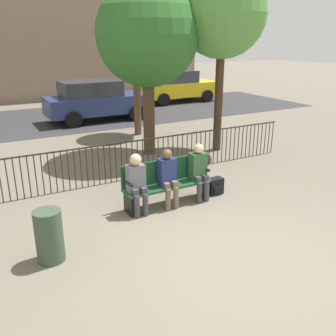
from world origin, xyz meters
TOP-DOWN VIEW (x-y plane):
  - ground_plane at (0.00, 0.00)m, footprint 80.00×80.00m
  - park_bench at (0.00, 2.33)m, footprint 1.85×0.45m
  - seated_person_0 at (-0.70, 2.20)m, footprint 0.34×0.39m
  - seated_person_1 at (-0.03, 2.20)m, footprint 0.34×0.39m
  - seated_person_2 at (0.70, 2.20)m, footprint 0.34×0.39m
  - backpack at (1.19, 2.26)m, footprint 0.33×0.24m
  - fence_railing at (-0.02, 4.00)m, footprint 9.01×0.03m
  - tree_0 at (3.22, 5.05)m, footprint 2.43×2.43m
  - tree_1 at (1.91, 7.95)m, footprint 1.80×1.80m
  - tree_2 at (1.26, 5.71)m, footprint 2.81×2.81m
  - street_surface at (0.00, 12.00)m, footprint 24.00×6.00m
  - parked_car_1 at (1.39, 10.88)m, footprint 4.20×1.94m
  - parked_car_2 at (6.59, 13.40)m, footprint 4.20×1.94m
  - trash_bin at (-2.55, 1.34)m, footprint 0.42×0.42m

SIDE VIEW (x-z plane):
  - ground_plane at x=0.00m, z-range 0.00..0.00m
  - street_surface at x=0.00m, z-range 0.00..0.01m
  - backpack at x=1.19m, z-range 0.00..0.36m
  - trash_bin at x=-2.55m, z-range 0.00..0.83m
  - park_bench at x=0.00m, z-range 0.04..0.96m
  - fence_railing at x=-0.02m, z-range 0.08..1.03m
  - seated_person_1 at x=-0.03m, z-range 0.07..1.26m
  - seated_person_2 at x=0.70m, z-range 0.07..1.28m
  - seated_person_0 at x=-0.70m, z-range 0.08..1.28m
  - parked_car_1 at x=1.39m, z-range 0.03..1.65m
  - parked_car_2 at x=6.59m, z-range 0.03..1.65m
  - tree_1 at x=1.91m, z-range 0.85..4.42m
  - tree_2 at x=1.26m, z-range 0.94..5.67m
  - tree_0 at x=3.22m, z-range 1.30..6.39m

